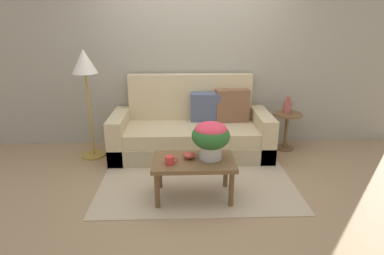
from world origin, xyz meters
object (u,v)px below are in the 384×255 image
object	(u,v)px
coffee_mug	(170,160)
table_vase	(287,106)
side_table	(287,124)
coffee_table	(194,165)
potted_plant	(211,136)
snack_bowl	(189,155)
floor_lamp	(85,71)
couch	(193,131)

from	to	relation	value
coffee_mug	table_vase	size ratio (longest dim) A/B	0.56
table_vase	side_table	bearing A→B (deg)	-20.36
coffee_table	table_vase	distance (m)	1.93
potted_plant	snack_bowl	bearing A→B (deg)	179.46
coffee_table	floor_lamp	distance (m)	1.94
table_vase	snack_bowl	bearing A→B (deg)	-138.50
side_table	potted_plant	distance (m)	1.79
side_table	floor_lamp	xyz separation A→B (m)	(-2.76, -0.17, 0.81)
couch	table_vase	distance (m)	1.39
coffee_mug	snack_bowl	size ratio (longest dim) A/B	1.01
side_table	snack_bowl	size ratio (longest dim) A/B	4.07
floor_lamp	coffee_mug	distance (m)	1.80
couch	table_vase	bearing A→B (deg)	3.52
side_table	potted_plant	bearing A→B (deg)	-134.13
coffee_mug	coffee_table	bearing A→B (deg)	20.59
couch	coffee_mug	size ratio (longest dim) A/B	16.05
potted_plant	table_vase	distance (m)	1.75
coffee_table	floor_lamp	xyz separation A→B (m)	(-1.35, 1.13, 0.81)
coffee_table	table_vase	xyz separation A→B (m)	(1.39, 1.31, 0.27)
coffee_mug	snack_bowl	xyz separation A→B (m)	(0.20, 0.13, -0.01)
coffee_table	coffee_mug	world-z (taller)	coffee_mug
potted_plant	coffee_table	bearing A→B (deg)	-167.18
floor_lamp	coffee_mug	bearing A→B (deg)	-47.73
coffee_table	couch	bearing A→B (deg)	88.38
table_vase	couch	bearing A→B (deg)	-176.48
coffee_table	floor_lamp	size ratio (longest dim) A/B	0.58
side_table	couch	bearing A→B (deg)	-176.77
couch	side_table	world-z (taller)	couch
floor_lamp	coffee_mug	world-z (taller)	floor_lamp
potted_plant	coffee_mug	distance (m)	0.48
potted_plant	coffee_mug	bearing A→B (deg)	-162.62
coffee_table	snack_bowl	distance (m)	0.12
side_table	potted_plant	size ratio (longest dim) A/B	1.39
coffee_table	snack_bowl	xyz separation A→B (m)	(-0.04, 0.04, 0.10)
coffee_table	table_vase	world-z (taller)	table_vase
couch	floor_lamp	size ratio (longest dim) A/B	1.48
couch	potted_plant	xyz separation A→B (m)	(0.14, -1.19, 0.35)
snack_bowl	potted_plant	bearing A→B (deg)	-0.54
snack_bowl	floor_lamp	bearing A→B (deg)	140.23
potted_plant	table_vase	size ratio (longest dim) A/B	1.63
couch	coffee_mug	world-z (taller)	couch
side_table	coffee_mug	size ratio (longest dim) A/B	4.04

